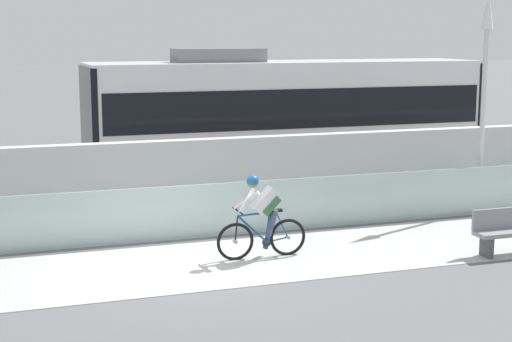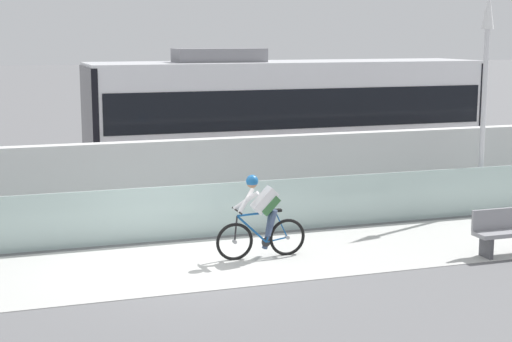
{
  "view_description": "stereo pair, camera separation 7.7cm",
  "coord_description": "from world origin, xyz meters",
  "views": [
    {
      "loc": [
        -3.38,
        -13.67,
        4.18
      ],
      "look_at": [
        2.05,
        2.35,
        1.25
      ],
      "focal_mm": 55.45,
      "sensor_mm": 36.0,
      "label": 1
    },
    {
      "loc": [
        -3.31,
        -13.69,
        4.18
      ],
      "look_at": [
        2.05,
        2.35,
        1.25
      ],
      "focal_mm": 55.45,
      "sensor_mm": 36.0,
      "label": 2
    }
  ],
  "objects": [
    {
      "name": "lamp_post_antenna",
      "position": [
        7.62,
        2.15,
        3.29
      ],
      "size": [
        0.28,
        0.28,
        5.2
      ],
      "color": "gray",
      "rests_on": "ground"
    },
    {
      "name": "bench",
      "position": [
        6.02,
        -1.29,
        0.48
      ],
      "size": [
        1.6,
        0.45,
        0.89
      ],
      "color": "gray",
      "rests_on": "ground"
    },
    {
      "name": "ground_plane",
      "position": [
        0.0,
        0.0,
        0.0
      ],
      "size": [
        200.0,
        200.0,
        0.0
      ],
      "primitive_type": "plane",
      "color": "slate"
    },
    {
      "name": "tram_rail_far",
      "position": [
        0.0,
        7.57,
        0.0
      ],
      "size": [
        32.0,
        0.08,
        0.01
      ],
      "primitive_type": "cube",
      "color": "#595654",
      "rests_on": "ground"
    },
    {
      "name": "tram",
      "position": [
        4.48,
        6.85,
        1.89
      ],
      "size": [
        11.06,
        2.54,
        3.81
      ],
      "color": "silver",
      "rests_on": "ground"
    },
    {
      "name": "cyclist_on_bike",
      "position": [
        1.38,
        0.0,
        0.78
      ],
      "size": [
        1.77,
        0.58,
        1.61
      ],
      "color": "black",
      "rests_on": "ground"
    },
    {
      "name": "tram_rail_near",
      "position": [
        0.0,
        6.13,
        0.0
      ],
      "size": [
        32.0,
        0.08,
        0.01
      ],
      "primitive_type": "cube",
      "color": "#595654",
      "rests_on": "ground"
    },
    {
      "name": "concrete_barrier_wall",
      "position": [
        0.0,
        3.65,
        0.91
      ],
      "size": [
        32.0,
        0.36,
        1.83
      ],
      "primitive_type": "cube",
      "color": "silver",
      "rests_on": "ground"
    },
    {
      "name": "bike_path_deck",
      "position": [
        0.0,
        0.0,
        0.01
      ],
      "size": [
        32.0,
        3.2,
        0.01
      ],
      "primitive_type": "cube",
      "color": "beige",
      "rests_on": "ground"
    },
    {
      "name": "glass_parapet",
      "position": [
        0.0,
        1.85,
        0.56
      ],
      "size": [
        32.0,
        0.05,
        1.13
      ],
      "primitive_type": "cube",
      "color": "#ADC6C1",
      "rests_on": "ground"
    }
  ]
}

